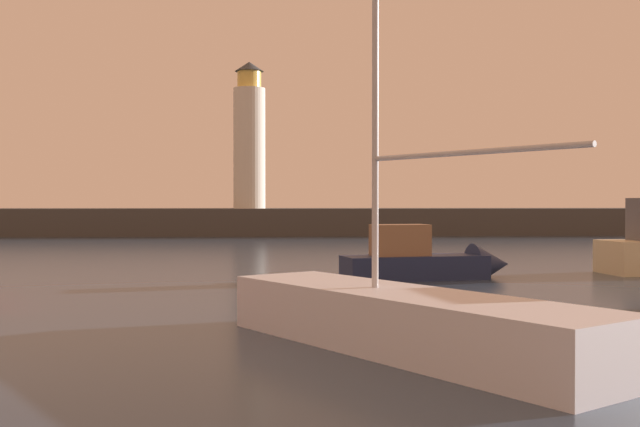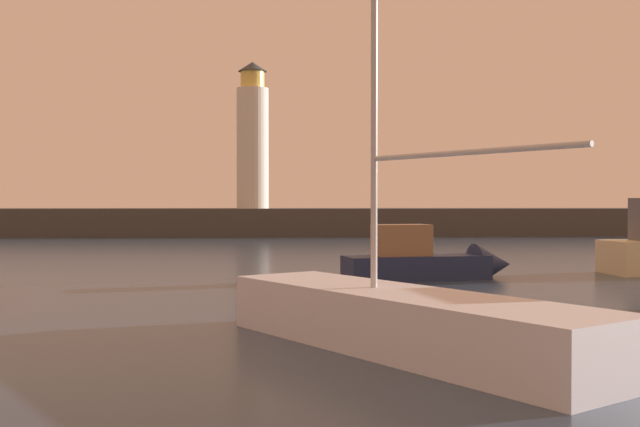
# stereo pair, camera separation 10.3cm
# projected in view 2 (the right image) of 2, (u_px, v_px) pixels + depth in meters

# --- Properties ---
(ground_plane) EXTENTS (220.00, 220.00, 0.00)m
(ground_plane) POSITION_uv_depth(u_px,v_px,m) (322.00, 267.00, 29.73)
(ground_plane) COLOR #2D3D51
(breakwater) EXTENTS (71.97, 5.70, 2.01)m
(breakwater) POSITION_uv_depth(u_px,v_px,m) (303.00, 222.00, 57.52)
(breakwater) COLOR #423F3D
(breakwater) RESTS_ON ground_plane
(lighthouse) EXTENTS (2.39, 2.39, 11.00)m
(lighthouse) POSITION_uv_depth(u_px,v_px,m) (253.00, 139.00, 57.23)
(lighthouse) COLOR silver
(lighthouse) RESTS_ON breakwater
(motorboat_3) EXTENTS (5.96, 2.63, 2.08)m
(motorboat_3) POSITION_uv_depth(u_px,v_px,m) (434.00, 262.00, 25.08)
(motorboat_3) COLOR #1E284C
(motorboat_3) RESTS_ON ground_plane
(sailboat_moored) EXTENTS (6.03, 7.82, 13.78)m
(sailboat_moored) POSITION_uv_depth(u_px,v_px,m) (404.00, 317.00, 12.97)
(sailboat_moored) COLOR silver
(sailboat_moored) RESTS_ON ground_plane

